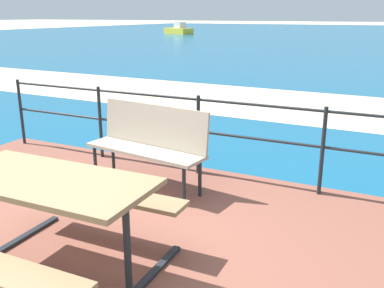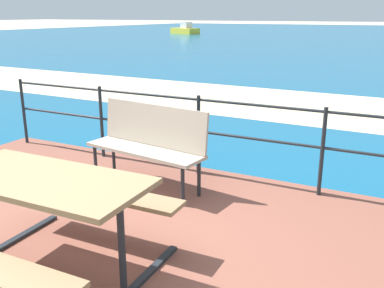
% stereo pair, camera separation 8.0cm
% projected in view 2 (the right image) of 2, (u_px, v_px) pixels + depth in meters
% --- Properties ---
extents(ground_plane, '(240.00, 240.00, 0.00)m').
position_uv_depth(ground_plane, '(63.00, 277.00, 3.36)').
color(ground_plane, beige).
extents(patio_paving, '(6.40, 5.20, 0.06)m').
position_uv_depth(patio_paving, '(63.00, 273.00, 3.35)').
color(patio_paving, brown).
rests_on(patio_paving, ground).
extents(beach_strip, '(54.07, 5.00, 0.01)m').
position_uv_depth(beach_strip, '(296.00, 105.00, 9.66)').
color(beach_strip, beige).
rests_on(beach_strip, ground).
extents(picnic_table, '(1.59, 1.50, 0.80)m').
position_uv_depth(picnic_table, '(45.00, 203.00, 3.11)').
color(picnic_table, '#8C704C').
rests_on(picnic_table, patio_paving).
extents(park_bench, '(1.48, 0.61, 0.93)m').
position_uv_depth(park_bench, '(149.00, 139.00, 4.84)').
color(park_bench, tan).
rests_on(park_bench, patio_paving).
extents(railing_fence, '(5.94, 0.04, 0.98)m').
position_uv_depth(railing_fence, '(198.00, 124.00, 5.20)').
color(railing_fence, '#1E2328').
rests_on(railing_fence, patio_paving).
extents(boat_near, '(3.85, 2.64, 1.17)m').
position_uv_depth(boat_near, '(185.00, 30.00, 43.99)').
color(boat_near, yellow).
rests_on(boat_near, sea_water).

